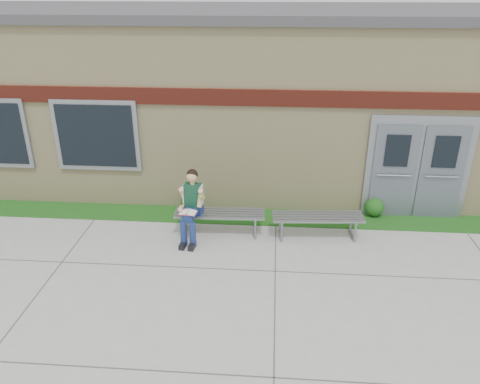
{
  "coord_description": "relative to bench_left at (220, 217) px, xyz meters",
  "views": [
    {
      "loc": [
        0.9,
        -6.66,
        4.84
      ],
      "look_at": [
        0.27,
        1.7,
        1.02
      ],
      "focal_mm": 35.0,
      "sensor_mm": 36.0,
      "label": 1
    }
  ],
  "objects": [
    {
      "name": "shrub_east",
      "position": [
        3.34,
        1.01,
        -0.14
      ],
      "size": [
        0.42,
        0.42,
        0.42
      ],
      "primitive_type": "sphere",
      "color": "#194F15",
      "rests_on": "grass_strip"
    },
    {
      "name": "shrub_mid",
      "position": [
        -0.83,
        1.01,
        -0.16
      ],
      "size": [
        0.38,
        0.38,
        0.38
      ],
      "primitive_type": "sphere",
      "color": "#194F15",
      "rests_on": "grass_strip"
    },
    {
      "name": "grass_strip",
      "position": [
        0.16,
        0.76,
        -0.36
      ],
      "size": [
        16.0,
        0.8,
        0.02
      ],
      "primitive_type": "cube",
      "color": "#194F15",
      "rests_on": "ground"
    },
    {
      "name": "ground",
      "position": [
        0.16,
        -1.84,
        -0.37
      ],
      "size": [
        80.0,
        80.0,
        0.0
      ],
      "primitive_type": "plane",
      "color": "#9E9E99",
      "rests_on": "ground"
    },
    {
      "name": "bench_right",
      "position": [
        2.0,
        0.0,
        -0.0
      ],
      "size": [
        1.87,
        0.63,
        0.48
      ],
      "rotation": [
        0.0,
        0.0,
        0.07
      ],
      "color": "gray",
      "rests_on": "ground"
    },
    {
      "name": "school_building",
      "position": [
        0.16,
        4.15,
        1.73
      ],
      "size": [
        16.2,
        6.22,
        4.2
      ],
      "color": "beige",
      "rests_on": "ground"
    },
    {
      "name": "bench_left",
      "position": [
        0.0,
        0.0,
        0.0
      ],
      "size": [
        1.86,
        0.57,
        0.48
      ],
      "rotation": [
        0.0,
        0.0,
        0.03
      ],
      "color": "gray",
      "rests_on": "ground"
    },
    {
      "name": "girl",
      "position": [
        -0.54,
        -0.22,
        0.38
      ],
      "size": [
        0.51,
        0.89,
        1.44
      ],
      "rotation": [
        0.0,
        0.0,
        -0.12
      ],
      "color": "navy",
      "rests_on": "ground"
    }
  ]
}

